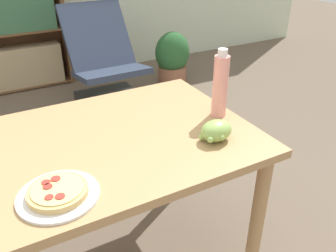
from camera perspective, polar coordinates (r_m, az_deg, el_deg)
dining_table at (r=1.44m, az=-13.49°, el=-6.13°), size 1.37×0.82×0.72m
pizza_on_plate at (r=1.16m, az=-17.23°, el=-10.24°), size 0.25×0.25×0.04m
grape_bunch at (r=1.38m, az=7.70°, el=-0.77°), size 0.13×0.11×0.08m
drink_bottle at (r=1.54m, az=8.38°, el=6.48°), size 0.07×0.07×0.30m
lounge_chair_far at (r=3.29m, az=-9.80°, el=7.99°), size 0.58×0.76×0.88m
bookshelf at (r=3.82m, az=-23.23°, el=17.13°), size 0.86×0.27×1.69m
potted_plant_floor at (r=3.80m, az=0.70°, el=10.92°), size 0.37×0.31×0.53m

